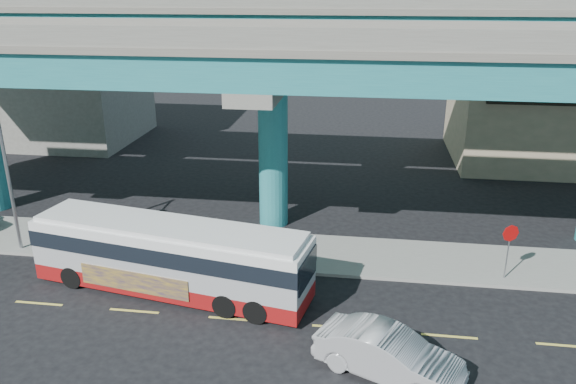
# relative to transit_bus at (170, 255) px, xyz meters

# --- Properties ---
(ground) EXTENTS (120.00, 120.00, 0.00)m
(ground) POSITION_rel_transit_bus_xyz_m (3.02, -1.45, -1.65)
(ground) COLOR black
(ground) RESTS_ON ground
(sidewalk) EXTENTS (70.00, 4.00, 0.15)m
(sidewalk) POSITION_rel_transit_bus_xyz_m (3.02, 4.05, -1.58)
(sidewalk) COLOR gray
(sidewalk) RESTS_ON ground
(lane_markings) EXTENTS (58.00, 0.12, 0.01)m
(lane_markings) POSITION_rel_transit_bus_xyz_m (3.02, -1.75, -1.64)
(lane_markings) COLOR #D8C64C
(lane_markings) RESTS_ON ground
(viaduct) EXTENTS (52.00, 12.40, 11.70)m
(viaduct) POSITION_rel_transit_bus_xyz_m (3.02, 7.66, 7.49)
(viaduct) COLOR #1F6E77
(viaduct) RESTS_ON ground
(building_beige) EXTENTS (14.00, 10.23, 7.00)m
(building_beige) POSITION_rel_transit_bus_xyz_m (21.02, 21.53, 1.86)
(building_beige) COLOR tan
(building_beige) RESTS_ON ground
(building_concrete) EXTENTS (12.00, 10.00, 9.00)m
(building_concrete) POSITION_rel_transit_bus_xyz_m (-16.98, 22.55, 2.85)
(building_concrete) COLOR gray
(building_concrete) RESTS_ON ground
(transit_bus) EXTENTS (11.98, 4.61, 3.01)m
(transit_bus) POSITION_rel_transit_bus_xyz_m (0.00, 0.00, 0.00)
(transit_bus) COLOR maroon
(transit_bus) RESTS_ON ground
(sedan) EXTENTS (5.23, 6.06, 1.59)m
(sedan) POSITION_rel_transit_bus_xyz_m (8.73, -4.21, -0.86)
(sedan) COLOR #ADADB2
(sedan) RESTS_ON ground
(stop_sign) EXTENTS (0.71, 0.29, 2.49)m
(stop_sign) POSITION_rel_transit_bus_xyz_m (13.84, 2.73, 0.29)
(stop_sign) COLOR gray
(stop_sign) RESTS_ON sidewalk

